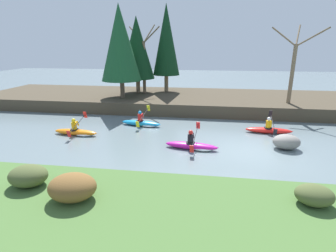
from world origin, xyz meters
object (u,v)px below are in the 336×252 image
at_px(kayaker_lead, 269,130).
at_px(kayaker_far_back, 77,132).
at_px(kayaker_middle, 194,145).
at_px(kayaker_trailing, 143,123).
at_px(boulder_midstream, 286,142).

xyz_separation_m(kayaker_lead, kayaker_far_back, (-11.35, -1.99, -0.02)).
bearing_deg(kayaker_lead, kayaker_far_back, -167.30).
height_order(kayaker_middle, kayaker_far_back, same).
bearing_deg(kayaker_lead, kayaker_middle, -141.03).
relative_size(kayaker_trailing, boulder_midstream, 2.07).
relative_size(kayaker_lead, boulder_midstream, 2.06).
bearing_deg(kayaker_far_back, boulder_midstream, 1.54).
distance_m(kayaker_far_back, boulder_midstream, 11.66).
height_order(kayaker_middle, kayaker_trailing, same).
xyz_separation_m(kayaker_far_back, boulder_midstream, (11.65, -0.51, 0.18)).
height_order(kayaker_trailing, boulder_midstream, kayaker_trailing).
relative_size(kayaker_middle, kayaker_trailing, 1.00).
height_order(kayaker_lead, kayaker_far_back, same).
bearing_deg(kayaker_lead, boulder_midstream, -80.41).
height_order(kayaker_far_back, boulder_midstream, kayaker_far_back).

